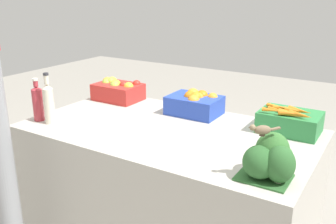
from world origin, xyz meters
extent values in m
cube|color=#B7B2A8|center=(0.00, 0.00, 0.38)|extent=(1.67, 0.93, 0.75)
cube|color=red|center=(-0.62, 0.31, 0.81)|extent=(0.33, 0.24, 0.12)
sphere|color=gold|center=(-0.64, 0.31, 0.86)|extent=(0.08, 0.08, 0.08)
sphere|color=red|center=(-0.51, 0.39, 0.87)|extent=(0.06, 0.06, 0.06)
sphere|color=gold|center=(-0.52, 0.30, 0.86)|extent=(0.07, 0.07, 0.07)
sphere|color=#9EBC42|center=(-0.63, 0.28, 0.86)|extent=(0.07, 0.07, 0.07)
sphere|color=gold|center=(-0.70, 0.35, 0.86)|extent=(0.07, 0.07, 0.07)
sphere|color=gold|center=(-0.74, 0.34, 0.86)|extent=(0.08, 0.08, 0.08)
sphere|color=#9EBC42|center=(-0.73, 0.32, 0.86)|extent=(0.07, 0.07, 0.07)
sphere|color=red|center=(-0.57, 0.31, 0.86)|extent=(0.06, 0.06, 0.06)
sphere|color=#9EBC42|center=(-0.73, 0.38, 0.86)|extent=(0.07, 0.07, 0.07)
sphere|color=#9EBC42|center=(-0.71, 0.34, 0.87)|extent=(0.07, 0.07, 0.07)
sphere|color=gold|center=(-0.73, 0.39, 0.87)|extent=(0.06, 0.06, 0.06)
cube|color=#2847B7|center=(0.01, 0.31, 0.81)|extent=(0.33, 0.24, 0.12)
sphere|color=orange|center=(0.03, 0.37, 0.86)|extent=(0.08, 0.08, 0.08)
sphere|color=orange|center=(0.03, 0.32, 0.86)|extent=(0.08, 0.08, 0.08)
sphere|color=orange|center=(0.11, 0.37, 0.86)|extent=(0.07, 0.07, 0.07)
sphere|color=orange|center=(-0.02, 0.30, 0.86)|extent=(0.08, 0.08, 0.08)
sphere|color=orange|center=(0.02, 0.30, 0.87)|extent=(0.08, 0.08, 0.08)
sphere|color=orange|center=(0.01, 0.29, 0.86)|extent=(0.07, 0.07, 0.07)
sphere|color=orange|center=(-0.03, 0.36, 0.87)|extent=(0.08, 0.08, 0.08)
sphere|color=orange|center=(0.03, 0.25, 0.86)|extent=(0.08, 0.08, 0.08)
sphere|color=orange|center=(0.00, 0.30, 0.85)|extent=(0.08, 0.08, 0.08)
cube|color=#2D8442|center=(0.61, 0.31, 0.81)|extent=(0.33, 0.24, 0.12)
cone|color=orange|center=(0.57, 0.28, 0.88)|extent=(0.17, 0.06, 0.02)
cone|color=orange|center=(0.54, 0.23, 0.89)|extent=(0.13, 0.04, 0.02)
cone|color=orange|center=(0.64, 0.23, 0.89)|extent=(0.15, 0.06, 0.03)
cone|color=orange|center=(0.59, 0.34, 0.88)|extent=(0.16, 0.06, 0.02)
cone|color=orange|center=(0.64, 0.26, 0.88)|extent=(0.16, 0.05, 0.03)
cone|color=orange|center=(0.54, 0.32, 0.89)|extent=(0.14, 0.04, 0.02)
cone|color=orange|center=(0.69, 0.23, 0.89)|extent=(0.14, 0.06, 0.03)
cone|color=orange|center=(0.66, 0.30, 0.89)|extent=(0.14, 0.04, 0.03)
cone|color=orange|center=(0.66, 0.23, 0.88)|extent=(0.15, 0.03, 0.02)
cone|color=orange|center=(0.66, 0.30, 0.89)|extent=(0.13, 0.06, 0.03)
cube|color=#2D602D|center=(0.67, -0.30, 0.76)|extent=(0.22, 0.18, 0.01)
ellipsoid|color=#427F3D|center=(0.71, -0.26, 0.84)|extent=(0.13, 0.13, 0.12)
cylinder|color=#B2C693|center=(0.71, -0.26, 0.77)|extent=(0.03, 0.03, 0.02)
ellipsoid|color=#2D602D|center=(0.66, -0.25, 0.82)|extent=(0.14, 0.14, 0.11)
cylinder|color=#B2C693|center=(0.66, -0.25, 0.77)|extent=(0.03, 0.03, 0.02)
ellipsoid|color=#387033|center=(0.68, -0.25, 0.87)|extent=(0.15, 0.15, 0.16)
cylinder|color=#B2C693|center=(0.68, -0.25, 0.77)|extent=(0.03, 0.03, 0.02)
ellipsoid|color=#2D602D|center=(0.73, -0.31, 0.84)|extent=(0.13, 0.13, 0.16)
cylinder|color=#B2C693|center=(0.73, -0.31, 0.77)|extent=(0.03, 0.03, 0.02)
ellipsoid|color=#2D602D|center=(0.65, -0.32, 0.83)|extent=(0.15, 0.15, 0.14)
cylinder|color=#B2C693|center=(0.65, -0.32, 0.77)|extent=(0.03, 0.03, 0.02)
cylinder|color=#B2333D|center=(-0.75, -0.30, 0.85)|extent=(0.06, 0.06, 0.20)
cone|color=#B2333D|center=(-0.75, -0.30, 0.96)|extent=(0.06, 0.06, 0.02)
cylinder|color=#B2333D|center=(-0.75, -0.30, 0.98)|extent=(0.03, 0.03, 0.04)
cylinder|color=silver|center=(-0.75, -0.30, 1.01)|extent=(0.03, 0.03, 0.01)
cylinder|color=beige|center=(-0.65, -0.30, 0.86)|extent=(0.06, 0.06, 0.22)
cone|color=beige|center=(-0.65, -0.30, 0.98)|extent=(0.06, 0.06, 0.03)
cylinder|color=beige|center=(-0.65, -0.30, 1.02)|extent=(0.03, 0.03, 0.05)
cylinder|color=#2D2D33|center=(-0.65, -0.30, 1.05)|extent=(0.03, 0.03, 0.01)
cube|color=#4C3D2D|center=(0.65, -0.31, 0.95)|extent=(0.02, 0.02, 0.01)
ellipsoid|color=#7A664C|center=(0.65, -0.31, 0.97)|extent=(0.08, 0.07, 0.04)
sphere|color=#897556|center=(0.62, -0.34, 0.99)|extent=(0.03, 0.03, 0.03)
cone|color=#4C3D28|center=(0.61, -0.34, 0.99)|extent=(0.02, 0.01, 0.01)
cube|color=#7A664C|center=(0.69, -0.28, 0.98)|extent=(0.04, 0.04, 0.01)
camera|label=1|loc=(1.08, -1.74, 1.52)|focal=40.00mm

